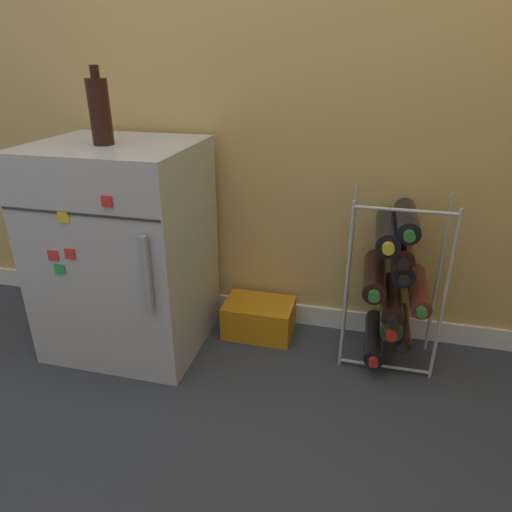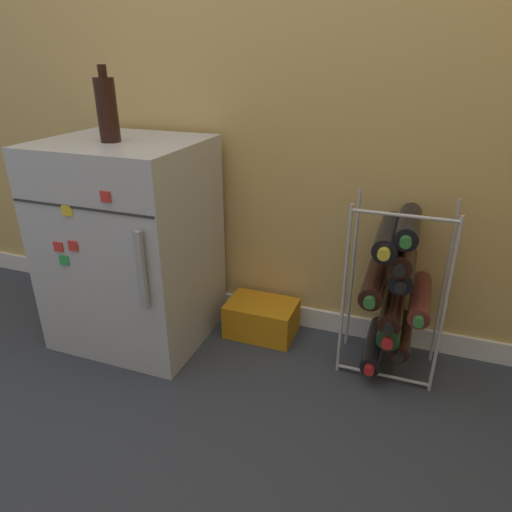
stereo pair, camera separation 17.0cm
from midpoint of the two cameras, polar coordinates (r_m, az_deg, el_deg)
name	(u,v)px [view 2 (the right image)]	position (r m, az deg, el deg)	size (l,w,h in m)	color
ground_plane	(225,412)	(1.61, -0.69, -18.99)	(14.00, 14.00, 0.00)	#333842
wall_back	(290,8)	(1.80, 7.41, 28.37)	(7.06, 0.07, 2.50)	tan
mini_fridge	(132,244)	(1.86, -12.75, 1.47)	(0.58, 0.53, 0.81)	#B7BABF
wine_rack	(395,287)	(1.71, 19.73, -3.70)	(0.34, 0.33, 0.65)	#B2B2B7
soda_box	(262,318)	(1.94, 3.23, -7.83)	(0.28, 0.19, 0.15)	orange
fridge_top_bottle	(107,109)	(1.71, -15.34, 17.28)	(0.07, 0.07, 0.25)	black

